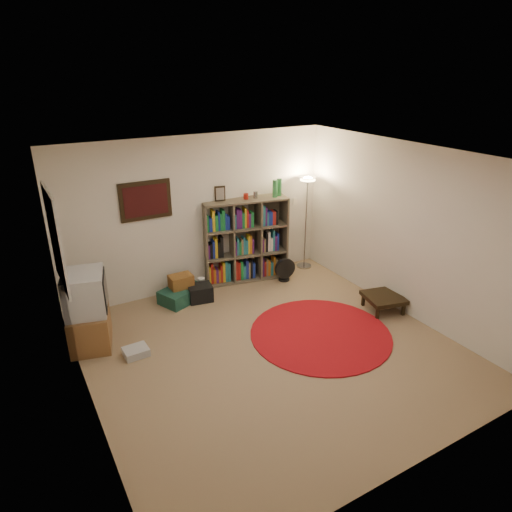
{
  "coord_description": "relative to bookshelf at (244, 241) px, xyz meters",
  "views": [
    {
      "loc": [
        -2.7,
        -4.25,
        3.45
      ],
      "look_at": [
        0.1,
        0.6,
        1.1
      ],
      "focal_mm": 32.0,
      "sensor_mm": 36.0,
      "label": 1
    }
  ],
  "objects": [
    {
      "name": "room",
      "position": [
        -0.79,
        -2.06,
        0.57
      ],
      "size": [
        4.54,
        4.54,
        2.54
      ],
      "color": "#82694C",
      "rests_on": "ground"
    },
    {
      "name": "floor_fan",
      "position": [
        0.56,
        -0.44,
        -0.48
      ],
      "size": [
        0.36,
        0.21,
        0.41
      ],
      "rotation": [
        0.0,
        0.0,
        -0.08
      ],
      "color": "black",
      "rests_on": "ground"
    },
    {
      "name": "red_rug",
      "position": [
        0.05,
        -2.12,
        -0.68
      ],
      "size": [
        1.95,
        1.95,
        0.02
      ],
      "color": "maroon",
      "rests_on": "ground"
    },
    {
      "name": "wicker_basket",
      "position": [
        -1.23,
        -0.19,
        -0.37
      ],
      "size": [
        0.36,
        0.26,
        0.2
      ],
      "rotation": [
        0.0,
        0.0,
        0.01
      ],
      "color": "brown",
      "rests_on": "suitcase"
    },
    {
      "name": "paper_towel",
      "position": [
        -0.85,
        -0.1,
        -0.57
      ],
      "size": [
        0.13,
        0.13,
        0.25
      ],
      "rotation": [
        0.0,
        0.0,
        -0.07
      ],
      "color": "silver",
      "rests_on": "ground"
    },
    {
      "name": "bookshelf",
      "position": [
        0.0,
        0.0,
        0.0
      ],
      "size": [
        1.48,
        0.69,
        1.71
      ],
      "rotation": [
        0.0,
        0.0,
        -0.2
      ],
      "color": "brown",
      "rests_on": "ground"
    },
    {
      "name": "duffel_bag",
      "position": [
        -0.99,
        -0.36,
        -0.56
      ],
      "size": [
        0.42,
        0.37,
        0.26
      ],
      "rotation": [
        0.0,
        0.0,
        -0.18
      ],
      "color": "black",
      "rests_on": "ground"
    },
    {
      "name": "side_table",
      "position": [
        1.28,
        -2.05,
        -0.48
      ],
      "size": [
        0.65,
        0.65,
        0.25
      ],
      "rotation": [
        0.0,
        0.0,
        -0.24
      ],
      "color": "black",
      "rests_on": "ground"
    },
    {
      "name": "suitcase",
      "position": [
        -1.25,
        -0.23,
        -0.58
      ],
      "size": [
        0.78,
        0.65,
        0.22
      ],
      "rotation": [
        0.0,
        0.0,
        0.38
      ],
      "color": "#153A2E",
      "rests_on": "ground"
    },
    {
      "name": "dvd_box",
      "position": [
        -2.31,
        -1.32,
        -0.64
      ],
      "size": [
        0.31,
        0.26,
        0.1
      ],
      "rotation": [
        0.0,
        0.0,
        0.03
      ],
      "color": "#B2B2B7",
      "rests_on": "ground"
    },
    {
      "name": "floor_lamp",
      "position": [
        1.2,
        -0.11,
        0.71
      ],
      "size": [
        0.39,
        0.39,
        1.69
      ],
      "rotation": [
        0.0,
        0.0,
        0.22
      ],
      "color": "#949598",
      "rests_on": "ground"
    },
    {
      "name": "tv_stand",
      "position": [
        -2.74,
        -0.78,
        -0.19
      ],
      "size": [
        0.66,
        0.82,
        1.04
      ],
      "rotation": [
        0.0,
        0.0,
        -0.25
      ],
      "color": "brown",
      "rests_on": "ground"
    }
  ]
}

